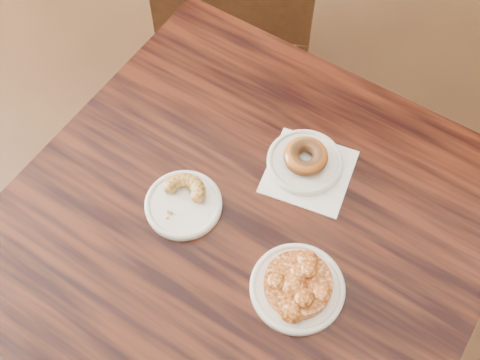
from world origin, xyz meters
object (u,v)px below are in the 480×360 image
(glazed_donut, at_px, (306,156))
(cruller_fragment, at_px, (183,200))
(apple_fritter, at_px, (298,283))
(cafe_table, at_px, (245,289))

(glazed_donut, xyz_separation_m, cruller_fragment, (-0.20, -0.18, -0.01))
(apple_fritter, bearing_deg, cafe_table, 145.35)
(cafe_table, relative_size, apple_fritter, 5.40)
(apple_fritter, bearing_deg, glazed_donut, 104.18)
(cafe_table, bearing_deg, glazed_donut, 81.48)
(cafe_table, distance_m, glazed_donut, 0.45)
(cruller_fragment, bearing_deg, glazed_donut, 41.64)
(glazed_donut, distance_m, cruller_fragment, 0.27)
(glazed_donut, bearing_deg, cruller_fragment, -138.36)
(cruller_fragment, bearing_deg, apple_fritter, -18.43)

